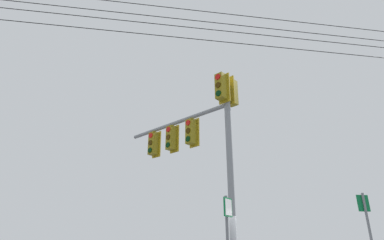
% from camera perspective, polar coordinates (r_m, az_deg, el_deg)
% --- Properties ---
extents(signal_mast_assembly, '(4.77, 2.50, 7.08)m').
position_cam_1_polar(signal_mast_assembly, '(10.90, 1.54, -3.23)').
color(signal_mast_assembly, gray).
rests_on(signal_mast_assembly, ground).
extents(route_sign_secondary, '(0.13, 0.34, 3.08)m').
position_cam_1_polar(route_sign_secondary, '(10.24, 29.28, -17.93)').
color(route_sign_secondary, slate).
rests_on(route_sign_secondary, ground).
extents(overhead_wire_span, '(8.33, 30.98, 1.57)m').
position_cam_1_polar(overhead_wire_span, '(12.54, 12.39, 15.18)').
color(overhead_wire_span, black).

